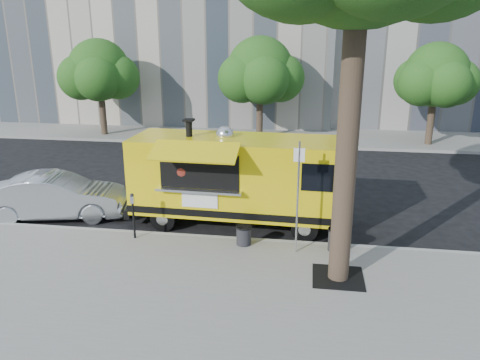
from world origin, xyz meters
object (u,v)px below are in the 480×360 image
object	(u,v)px
far_tree_b	(260,70)
sedan	(56,196)
far_tree_c	(436,75)
trash_bin_left	(337,239)
parking_meter	(133,210)
far_tree_a	(99,70)
food_truck	(235,178)
sign_post	(298,191)
trash_bin_right	(244,235)

from	to	relation	value
far_tree_b	sedan	distance (m)	13.94
far_tree_b	far_tree_c	distance (m)	9.01
sedan	trash_bin_left	size ratio (longest dim) A/B	7.14
parking_meter	sedan	size ratio (longest dim) A/B	0.30
far_tree_a	parking_meter	size ratio (longest dim) A/B	4.01
food_truck	sedan	distance (m)	5.82
far_tree_b	food_truck	distance (m)	12.50
far_tree_c	trash_bin_left	xyz separation A→B (m)	(-5.37, -13.70, -3.24)
far_tree_b	far_tree_c	bearing A→B (deg)	-1.91
far_tree_a	parking_meter	distance (m)	15.59
food_truck	parking_meter	bearing A→B (deg)	-143.77
far_tree_c	food_truck	distance (m)	14.79
sign_post	far_tree_b	bearing A→B (deg)	100.15
sedan	parking_meter	bearing A→B (deg)	-127.97
sedan	food_truck	bearing A→B (deg)	-99.92
far_tree_b	trash_bin_left	world-z (taller)	far_tree_b
parking_meter	sedan	distance (m)	3.49
far_tree_a	trash_bin_left	bearing A→B (deg)	-47.12
far_tree_a	far_tree_c	world-z (taller)	far_tree_a
far_tree_a	trash_bin_right	distance (m)	17.28
far_tree_b	parking_meter	xyz separation A→B (m)	(-2.00, -14.05, -2.85)
far_tree_c	trash_bin_right	size ratio (longest dim) A/B	9.83
far_tree_c	sign_post	distance (m)	15.48
far_tree_c	trash_bin_left	world-z (taller)	far_tree_c
far_tree_a	far_tree_c	xyz separation A→B (m)	(18.00, 0.10, -0.06)
far_tree_b	trash_bin_right	xyz separation A→B (m)	(1.12, -14.01, -3.40)
food_truck	far_tree_c	bearing A→B (deg)	56.79
parking_meter	trash_bin_right	size ratio (longest dim) A/B	2.52
parking_meter	far_tree_c	bearing A→B (deg)	51.34
far_tree_a	sedan	bearing A→B (deg)	-72.48
far_tree_b	sedan	size ratio (longest dim) A/B	1.26
trash_bin_right	sedan	bearing A→B (deg)	167.16
far_tree_c	sign_post	bearing A→B (deg)	-114.81
parking_meter	food_truck	size ratio (longest dim) A/B	0.20
far_tree_a	trash_bin_right	world-z (taller)	far_tree_a
food_truck	trash_bin_right	world-z (taller)	food_truck
far_tree_b	trash_bin_right	bearing A→B (deg)	-85.43
trash_bin_left	parking_meter	bearing A→B (deg)	-179.49
trash_bin_left	sign_post	bearing A→B (deg)	-166.96
far_tree_c	sign_post	size ratio (longest dim) A/B	1.74
sign_post	trash_bin_right	bearing A→B (deg)	170.37
sign_post	far_tree_c	bearing A→B (deg)	65.19
sedan	trash_bin_left	bearing A→B (deg)	-112.15
sign_post	far_tree_a	bearing A→B (deg)	129.83
food_truck	trash_bin_right	size ratio (longest dim) A/B	12.54
far_tree_c	parking_meter	world-z (taller)	far_tree_c
far_tree_a	far_tree_c	distance (m)	18.00
far_tree_b	parking_meter	world-z (taller)	far_tree_b
far_tree_b	trash_bin_right	size ratio (longest dim) A/B	10.38
food_truck	sign_post	bearing A→B (deg)	-43.55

